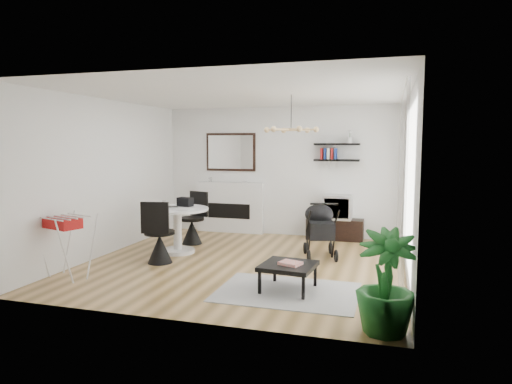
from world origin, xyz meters
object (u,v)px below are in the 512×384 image
(coffee_table, at_px, (288,267))
(drying_rack, at_px, (67,245))
(crt_tv, at_px, (338,207))
(fireplace, at_px, (230,201))
(tv_console, at_px, (335,229))
(stroller, at_px, (320,232))
(dining_table, at_px, (177,223))
(potted_plant, at_px, (386,282))

(coffee_table, bearing_deg, drying_rack, -173.78)
(crt_tv, height_order, coffee_table, crt_tv)
(fireplace, height_order, crt_tv, fireplace)
(tv_console, bearing_deg, coffee_table, -93.44)
(crt_tv, xyz_separation_m, stroller, (-0.13, -1.50, -0.24))
(crt_tv, distance_m, drying_rack, 5.11)
(drying_rack, distance_m, stroller, 4.01)
(tv_console, distance_m, stroller, 1.52)
(fireplace, xyz_separation_m, crt_tv, (2.34, -0.13, -0.02))
(tv_console, distance_m, coffee_table, 3.45)
(tv_console, xyz_separation_m, crt_tv, (0.05, -0.00, 0.46))
(dining_table, bearing_deg, tv_console, 37.24)
(fireplace, distance_m, crt_tv, 2.35)
(potted_plant, bearing_deg, drying_rack, 170.90)
(tv_console, relative_size, potted_plant, 1.05)
(fireplace, xyz_separation_m, tv_console, (2.29, -0.13, -0.47))
(drying_rack, relative_size, stroller, 0.91)
(crt_tv, height_order, dining_table, crt_tv)
(crt_tv, bearing_deg, stroller, -95.02)
(tv_console, height_order, crt_tv, crt_tv)
(tv_console, height_order, coffee_table, tv_console)
(tv_console, distance_m, dining_table, 3.21)
(tv_console, xyz_separation_m, stroller, (-0.08, -1.50, 0.22))
(fireplace, bearing_deg, drying_rack, -105.41)
(coffee_table, height_order, potted_plant, potted_plant)
(dining_table, bearing_deg, potted_plant, -35.61)
(drying_rack, xyz_separation_m, potted_plant, (4.41, -0.71, 0.06))
(tv_console, xyz_separation_m, drying_rack, (-3.37, -3.79, 0.27))
(drying_rack, height_order, stroller, stroller)
(fireplace, xyz_separation_m, coffee_table, (2.09, -3.57, -0.37))
(dining_table, height_order, stroller, stroller)
(drying_rack, xyz_separation_m, coffee_table, (3.17, 0.35, -0.16))
(tv_console, bearing_deg, fireplace, 176.75)
(stroller, bearing_deg, crt_tv, 68.65)
(tv_console, bearing_deg, dining_table, -142.76)
(drying_rack, bearing_deg, fireplace, 92.43)
(potted_plant, bearing_deg, fireplace, 125.73)
(potted_plant, bearing_deg, stroller, 110.45)
(crt_tv, distance_m, dining_table, 3.23)
(tv_console, relative_size, drying_rack, 1.24)
(fireplace, relative_size, dining_table, 1.97)
(potted_plant, bearing_deg, tv_console, 102.93)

